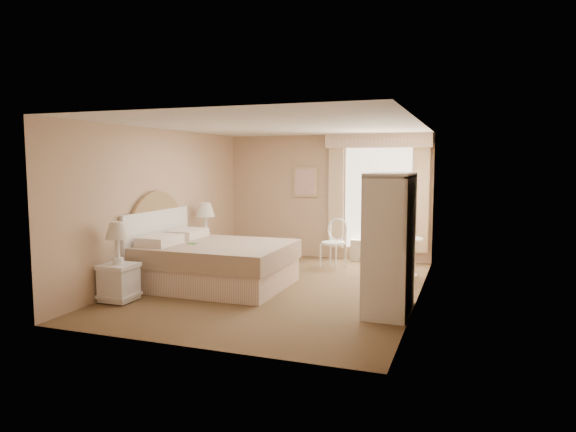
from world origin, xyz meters
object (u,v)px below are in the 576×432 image
at_px(round_table, 404,250).
at_px(cafe_chair, 335,239).
at_px(bed, 208,262).
at_px(nightstand_near, 118,272).
at_px(nightstand_far, 206,243).
at_px(armoire, 390,255).

height_order(round_table, cafe_chair, cafe_chair).
relative_size(bed, round_table, 3.47).
height_order(nightstand_near, cafe_chair, nightstand_near).
relative_size(nightstand_far, cafe_chair, 1.31).
xyz_separation_m(nightstand_far, armoire, (3.65, -1.72, 0.30)).
relative_size(nightstand_far, armoire, 0.65).
bearing_deg(armoire, nightstand_near, -167.81).
height_order(nightstand_far, cafe_chair, nightstand_far).
bearing_deg(nightstand_near, bed, 60.20).
height_order(nightstand_far, armoire, armoire).
height_order(bed, round_table, bed).
distance_m(bed, round_table, 3.33).
xyz_separation_m(bed, nightstand_near, (-0.73, -1.27, 0.04)).
bearing_deg(cafe_chair, round_table, 2.89).
bearing_deg(nightstand_far, round_table, 8.28).
xyz_separation_m(nightstand_near, nightstand_far, (0.00, 2.51, 0.03)).
bearing_deg(cafe_chair, nightstand_near, -106.06).
distance_m(bed, nightstand_far, 1.44).
bearing_deg(nightstand_far, nightstand_near, -90.00).
bearing_deg(round_table, nightstand_near, -139.60).
bearing_deg(round_table, nightstand_far, -171.72).
relative_size(bed, nightstand_far, 1.93).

